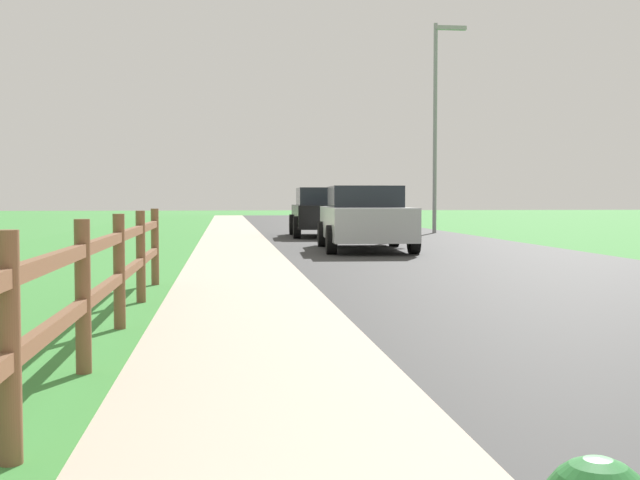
% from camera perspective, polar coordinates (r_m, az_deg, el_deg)
% --- Properties ---
extents(ground_plane, '(120.00, 120.00, 0.00)m').
position_cam_1_polar(ground_plane, '(24.84, -3.72, 0.05)').
color(ground_plane, '#3D863A').
extents(road_asphalt, '(7.00, 66.00, 0.01)m').
position_cam_1_polar(road_asphalt, '(27.22, 3.44, 0.31)').
color(road_asphalt, '#333333').
rests_on(road_asphalt, ground).
extents(curb_concrete, '(6.00, 66.00, 0.01)m').
position_cam_1_polar(curb_concrete, '(26.86, -10.34, 0.23)').
color(curb_concrete, '#BCA995').
rests_on(curb_concrete, ground).
extents(grass_verge, '(5.00, 66.00, 0.00)m').
position_cam_1_polar(grass_verge, '(27.00, -13.52, 0.22)').
color(grass_verge, '#3D863A').
rests_on(grass_verge, ground).
extents(rail_fence, '(0.11, 12.00, 1.09)m').
position_cam_1_polar(rail_fence, '(5.97, -16.18, -3.03)').
color(rail_fence, brown).
rests_on(rail_fence, ground).
extents(parked_suv_silver, '(2.24, 4.70, 1.53)m').
position_cam_1_polar(parked_suv_silver, '(19.64, 3.14, 1.52)').
color(parked_suv_silver, '#B7BABF').
rests_on(parked_suv_silver, ground).
extents(parked_car_black, '(2.11, 4.26, 1.58)m').
position_cam_1_polar(parked_car_black, '(26.57, 0.15, 1.98)').
color(parked_car_black, black).
rests_on(parked_car_black, ground).
extents(street_lamp, '(1.17, 0.20, 7.43)m').
position_cam_1_polar(street_lamp, '(29.76, 8.20, 8.86)').
color(street_lamp, gray).
rests_on(street_lamp, ground).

